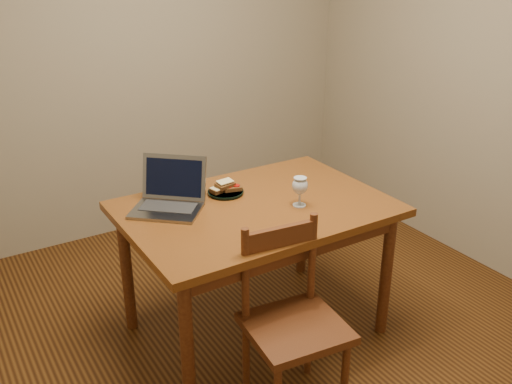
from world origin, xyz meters
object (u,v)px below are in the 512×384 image
chair (293,315)px  plate (226,192)px  table (256,221)px  laptop (170,195)px  milk_glass (300,192)px

chair → plate: 0.80m
table → plate: (-0.06, 0.20, 0.09)m
chair → laptop: 0.85m
chair → laptop: bearing=112.3°
chair → milk_glass: bearing=58.5°
table → laptop: laptop is taller
table → chair: chair is taller
table → laptop: size_ratio=2.96×
table → laptop: 0.45m
milk_glass → laptop: bearing=148.8°
milk_glass → laptop: laptop is taller
milk_glass → laptop: (-0.55, 0.33, -0.01)m
milk_glass → plate: bearing=126.7°
table → laptop: (-0.36, 0.21, 0.15)m
plate → milk_glass: bearing=-53.3°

